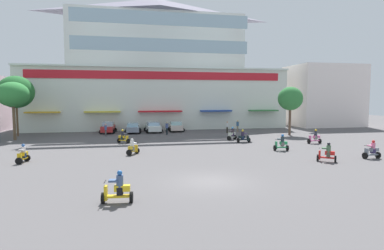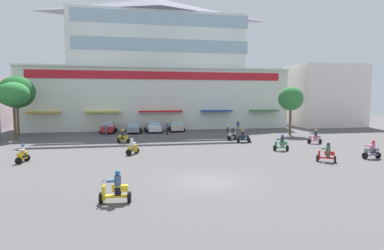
{
  "view_description": "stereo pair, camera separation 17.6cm",
  "coord_description": "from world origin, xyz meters",
  "views": [
    {
      "loc": [
        -4.62,
        -17.71,
        4.96
      ],
      "look_at": [
        2.04,
        15.77,
        2.0
      ],
      "focal_mm": 29.34,
      "sensor_mm": 36.0,
      "label": 1
    },
    {
      "loc": [
        -4.44,
        -17.74,
        4.96
      ],
      "look_at": [
        2.04,
        15.77,
        2.0
      ],
      "focal_mm": 29.34,
      "sensor_mm": 36.0,
      "label": 2
    }
  ],
  "objects": [
    {
      "name": "scooter_rider_1",
      "position": [
        10.37,
        3.84,
        0.63
      ],
      "size": [
        1.45,
        1.25,
        1.52
      ],
      "color": "black",
      "rests_on": "ground"
    },
    {
      "name": "scooter_rider_2",
      "position": [
        7.71,
        15.03,
        0.59
      ],
      "size": [
        1.46,
        0.58,
        1.46
      ],
      "color": "black",
      "rests_on": "ground"
    },
    {
      "name": "scooter_rider_3",
      "position": [
        15.07,
        12.86,
        0.66
      ],
      "size": [
        1.45,
        0.62,
        1.58
      ],
      "color": "black",
      "rests_on": "ground"
    },
    {
      "name": "parked_car_0",
      "position": [
        -7.66,
        27.86,
        0.8
      ],
      "size": [
        2.34,
        4.3,
        1.61
      ],
      "color": "#AD2728",
      "rests_on": "ground"
    },
    {
      "name": "parked_car_3",
      "position": [
        2.06,
        28.11,
        0.74
      ],
      "size": [
        2.5,
        3.9,
        1.46
      ],
      "color": "beige",
      "rests_on": "ground"
    },
    {
      "name": "pedestrian_2",
      "position": [
        8.84,
        24.51,
        0.96
      ],
      "size": [
        0.33,
        0.33,
        1.66
      ],
      "color": "black",
      "rests_on": "ground"
    },
    {
      "name": "plaza_tree_2",
      "position": [
        -18.88,
        26.21,
        5.7
      ],
      "size": [
        4.43,
        4.48,
        7.77
      ],
      "color": "brown",
      "rests_on": "ground"
    },
    {
      "name": "scooter_rider_6",
      "position": [
        -4.41,
        9.92,
        0.59
      ],
      "size": [
        1.19,
        1.42,
        1.44
      ],
      "color": "black",
      "rests_on": "ground"
    },
    {
      "name": "scooter_rider_5",
      "position": [
        7.2,
        17.47,
        0.65
      ],
      "size": [
        1.38,
        1.25,
        1.54
      ],
      "color": "black",
      "rests_on": "ground"
    },
    {
      "name": "pedestrian_1",
      "position": [
        10.81,
        25.7,
        0.98
      ],
      "size": [
        0.53,
        0.53,
        1.72
      ],
      "color": "#7C6E53",
      "rests_on": "ground"
    },
    {
      "name": "scooter_rider_9",
      "position": [
        -12.7,
        8.03,
        0.6
      ],
      "size": [
        0.73,
        1.42,
        1.45
      ],
      "color": "black",
      "rests_on": "ground"
    },
    {
      "name": "pedestrian_3",
      "position": [
        0.25,
        24.12,
        0.99
      ],
      "size": [
        0.5,
        0.5,
        1.75
      ],
      "color": "black",
      "rests_on": "ground"
    },
    {
      "name": "parked_car_2",
      "position": [
        -1.36,
        27.56,
        0.76
      ],
      "size": [
        2.61,
        4.5,
        1.48
      ],
      "color": "silver",
      "rests_on": "ground"
    },
    {
      "name": "parked_car_1",
      "position": [
        -4.21,
        27.18,
        0.72
      ],
      "size": [
        2.43,
        4.2,
        1.42
      ],
      "color": "gray",
      "rests_on": "ground"
    },
    {
      "name": "scooter_rider_7",
      "position": [
        -5.37,
        17.22,
        0.63
      ],
      "size": [
        1.4,
        1.17,
        1.53
      ],
      "color": "black",
      "rests_on": "ground"
    },
    {
      "name": "scooter_rider_8",
      "position": [
        14.77,
        4.28,
        0.64
      ],
      "size": [
        1.41,
        0.56,
        1.53
      ],
      "color": "black",
      "rests_on": "ground"
    },
    {
      "name": "plaza_tree_0",
      "position": [
        -17.94,
        22.28,
        5.33
      ],
      "size": [
        3.63,
        3.74,
        6.81
      ],
      "color": "brown",
      "rests_on": "ground"
    },
    {
      "name": "plaza_tree_1",
      "position": [
        16.3,
        20.62,
        4.83
      ],
      "size": [
        3.34,
        2.87,
        6.42
      ],
      "color": "brown",
      "rests_on": "ground"
    },
    {
      "name": "ground_plane",
      "position": [
        0.0,
        13.0,
        0.0
      ],
      "size": [
        128.0,
        128.0,
        0.0
      ],
      "primitive_type": "plane",
      "color": "#535051"
    },
    {
      "name": "colonial_building",
      "position": [
        0.0,
        35.41,
        9.36
      ],
      "size": [
        41.47,
        14.76,
        21.35
      ],
      "color": "silver",
      "rests_on": "ground"
    },
    {
      "name": "flank_building_right",
      "position": [
        29.17,
        32.63,
        5.3
      ],
      "size": [
        11.58,
        8.77,
        10.61
      ],
      "color": "white",
      "rests_on": "ground"
    },
    {
      "name": "pedestrian_0",
      "position": [
        -7.71,
        23.94,
        0.95
      ],
      "size": [
        0.35,
        0.35,
        1.64
      ],
      "color": "#484947",
      "rests_on": "ground"
    },
    {
      "name": "scooter_rider_0",
      "position": [
        9.33,
        9.29,
        0.65
      ],
      "size": [
        1.41,
        0.72,
        1.57
      ],
      "color": "black",
      "rests_on": "ground"
    },
    {
      "name": "scooter_rider_4",
      "position": [
        -5.24,
        -2.84,
        0.64
      ],
      "size": [
        1.5,
        0.65,
        1.56
      ],
      "color": "black",
      "rests_on": "ground"
    }
  ]
}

